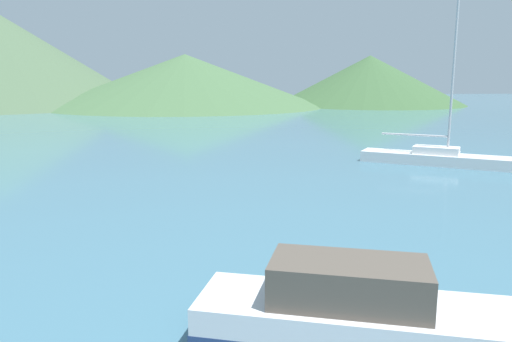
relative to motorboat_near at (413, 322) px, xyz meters
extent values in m
cube|color=silver|center=(-0.56, 0.20, -0.09)|extent=(6.13, 3.49, 0.65)
cube|color=navy|center=(-0.56, 0.20, -0.32)|extent=(6.16, 3.50, 0.20)
cube|color=brown|center=(-0.98, 0.34, 0.59)|extent=(2.86, 2.08, 0.72)
cube|color=white|center=(8.62, 16.24, -0.15)|extent=(6.89, 5.29, 0.53)
cube|color=white|center=(8.62, 16.24, 0.30)|extent=(2.40, 2.09, 0.37)
cylinder|color=#BCBCC1|center=(9.08, 15.94, 4.35)|extent=(0.12, 0.12, 8.47)
cylinder|color=#BCBCC1|center=(7.72, 16.84, 1.02)|extent=(2.77, 1.89, 0.10)
cone|color=#476B42|center=(-4.30, 69.03, 3.40)|extent=(41.28, 41.28, 7.64)
cone|color=#3D6038|center=(24.69, 70.38, 3.42)|extent=(29.52, 29.52, 7.67)
camera|label=1|loc=(-3.49, -7.13, 3.92)|focal=35.00mm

